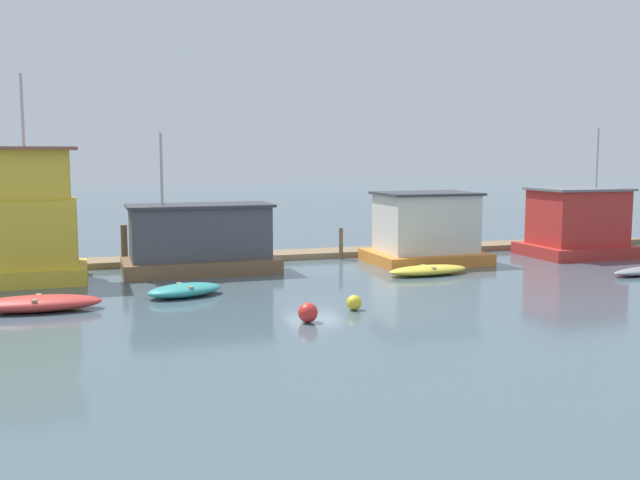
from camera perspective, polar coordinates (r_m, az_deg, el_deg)
name	(u,v)px	position (r m, az deg, el deg)	size (l,w,h in m)	color
ground_plane	(313,267)	(33.17, -0.53, -2.21)	(200.00, 200.00, 0.00)	#475B66
dock_walkway	(293,255)	(36.38, -2.14, -1.18)	(42.40, 2.03, 0.30)	#846B4C
houseboat_brown	(200,241)	(31.95, -9.55, -0.06)	(6.76, 3.25, 6.15)	brown
houseboat_orange	(426,230)	(34.87, 8.44, 0.78)	(5.37, 4.17, 3.42)	orange
houseboat_red	(577,225)	(39.18, 19.89, 1.17)	(5.17, 4.10, 6.57)	red
dinghy_red	(37,303)	(25.66, -21.71, -4.74)	(4.26, 1.75, 0.53)	red
dinghy_teal	(185,290)	(26.81, -10.77, -3.96)	(3.15, 2.23, 0.48)	teal
dinghy_yellow	(428,270)	(31.38, 8.65, -2.40)	(3.80, 1.51, 0.43)	yellow
mooring_post_far_left	(124,247)	(33.70, -15.38, -0.56)	(0.30, 0.30, 2.04)	brown
mooring_post_centre	(528,238)	(40.74, 16.34, 0.15)	(0.23, 0.23, 1.36)	brown
mooring_post_far_right	(341,244)	(35.75, 1.69, -0.29)	(0.20, 0.20, 1.57)	brown
buoy_red	(308,313)	(22.28, -0.98, -5.83)	(0.62, 0.62, 0.62)	red
buoy_yellow	(354,303)	(24.07, 2.75, -5.02)	(0.51, 0.51, 0.51)	yellow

